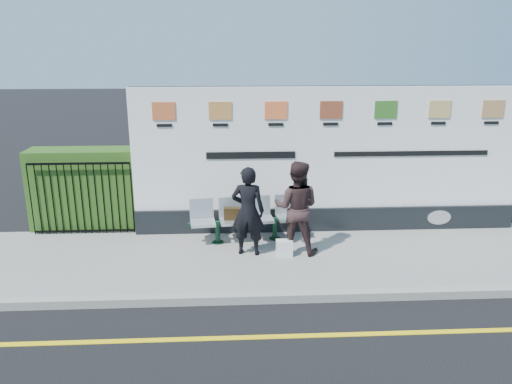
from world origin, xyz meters
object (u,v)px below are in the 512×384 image
(bench, at_px, (247,230))
(woman_left, at_px, (248,211))
(billboard, at_px, (328,170))
(woman_right, at_px, (296,207))

(bench, bearing_deg, woman_left, -96.11)
(billboard, xyz_separation_m, woman_right, (-0.80, -1.17, -0.41))
(billboard, distance_m, bench, 2.10)
(billboard, bearing_deg, bench, -161.09)
(woman_left, bearing_deg, bench, -78.67)
(bench, bearing_deg, billboard, 11.90)
(billboard, bearing_deg, woman_left, -144.57)
(woman_left, distance_m, woman_right, 0.91)
(billboard, relative_size, woman_left, 4.73)
(billboard, relative_size, woman_right, 4.52)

